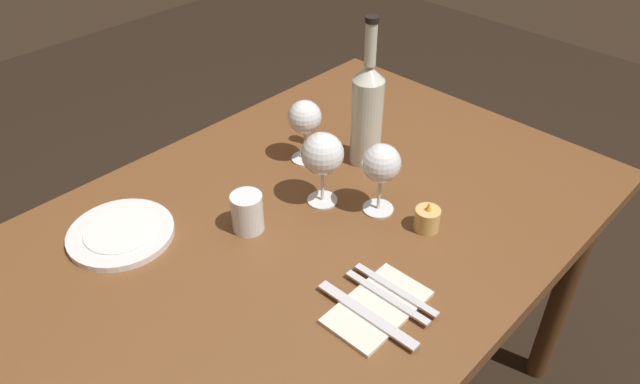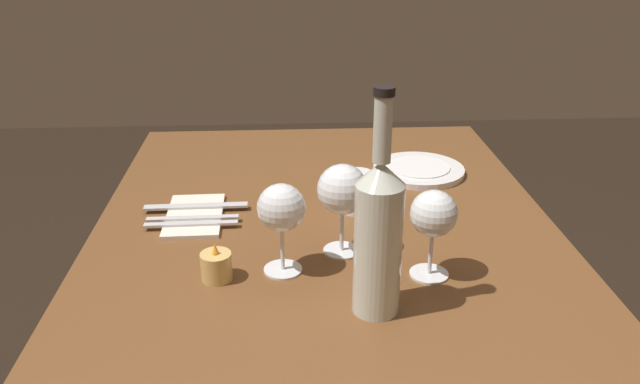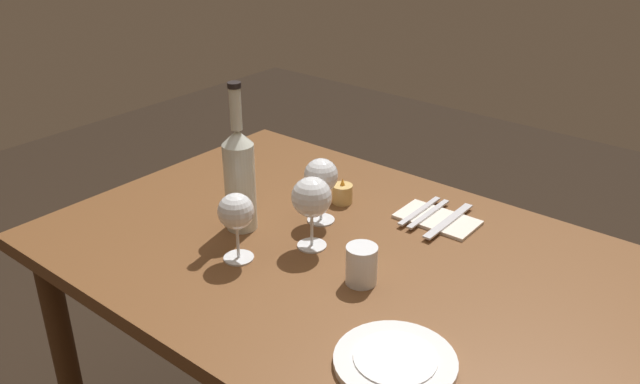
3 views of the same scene
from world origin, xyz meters
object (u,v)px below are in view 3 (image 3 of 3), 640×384
(dinner_plate, at_px, (395,361))
(fork_inner, at_px, (428,214))
(wine_glass_centre, at_px, (312,199))
(fork_outer, at_px, (420,211))
(water_tumbler, at_px, (361,266))
(table_knife, at_px, (449,221))
(votive_candle, at_px, (342,194))
(wine_glass_right, at_px, (321,177))
(wine_bottle, at_px, (239,176))
(wine_glass_left, at_px, (236,213))
(folded_napkin, at_px, (437,219))

(dinner_plate, xyz_separation_m, fork_inner, (-0.23, 0.50, 0.00))
(wine_glass_centre, relative_size, fork_outer, 0.93)
(water_tumbler, relative_size, table_knife, 0.39)
(water_tumbler, bearing_deg, table_knife, 87.25)
(fork_inner, bearing_deg, votive_candle, -162.57)
(fork_inner, bearing_deg, water_tumbler, -83.20)
(wine_glass_right, height_order, table_knife, wine_glass_right)
(wine_glass_right, bearing_deg, wine_bottle, -130.80)
(wine_glass_left, xyz_separation_m, votive_candle, (0.01, 0.36, -0.09))
(wine_bottle, height_order, water_tumbler, wine_bottle)
(wine_glass_centre, relative_size, folded_napkin, 0.87)
(wine_glass_left, bearing_deg, fork_inner, 62.56)
(fork_inner, bearing_deg, wine_glass_centre, -114.85)
(wine_bottle, relative_size, folded_napkin, 1.83)
(dinner_plate, relative_size, fork_outer, 1.18)
(folded_napkin, bearing_deg, fork_outer, 180.00)
(fork_outer, distance_m, table_knife, 0.08)
(votive_candle, bearing_deg, fork_outer, 19.59)
(water_tumbler, height_order, table_knife, water_tumbler)
(votive_candle, xyz_separation_m, table_knife, (0.27, 0.07, -0.01))
(water_tumbler, xyz_separation_m, fork_inner, (-0.04, 0.33, -0.03))
(water_tumbler, bearing_deg, wine_glass_right, 146.59)
(wine_glass_left, height_order, wine_bottle, wine_bottle)
(wine_bottle, bearing_deg, votive_candle, 67.86)
(dinner_plate, bearing_deg, water_tumbler, 139.36)
(wine_glass_left, relative_size, wine_glass_centre, 0.92)
(votive_candle, bearing_deg, fork_inner, 17.43)
(votive_candle, bearing_deg, water_tumbler, -46.24)
(wine_glass_left, bearing_deg, wine_glass_centre, 57.72)
(dinner_plate, bearing_deg, fork_inner, 115.22)
(wine_bottle, bearing_deg, water_tumbler, -1.61)
(water_tumbler, bearing_deg, wine_glass_left, -159.97)
(water_tumbler, distance_m, votive_candle, 0.36)
(wine_glass_right, xyz_separation_m, wine_glass_centre, (0.06, -0.11, 0.00))
(fork_inner, bearing_deg, wine_bottle, -134.61)
(wine_glass_left, bearing_deg, folded_napkin, 59.96)
(wine_glass_left, height_order, fork_outer, wine_glass_left)
(wine_bottle, xyz_separation_m, folded_napkin, (0.34, 0.32, -0.13))
(wine_glass_left, relative_size, dinner_plate, 0.73)
(wine_glass_left, height_order, wine_glass_centre, wine_glass_centre)
(water_tumbler, xyz_separation_m, dinner_plate, (0.19, -0.17, -0.03))
(dinner_plate, bearing_deg, folded_napkin, 112.80)
(wine_glass_left, distance_m, wine_bottle, 0.14)
(wine_glass_centre, distance_m, water_tumbler, 0.19)
(dinner_plate, distance_m, folded_napkin, 0.54)
(fork_inner, relative_size, fork_outer, 1.00)
(wine_glass_right, bearing_deg, fork_outer, 46.64)
(wine_glass_centre, xyz_separation_m, fork_inner, (0.13, 0.28, -0.11))
(wine_bottle, distance_m, votive_candle, 0.29)
(wine_bottle, height_order, dinner_plate, wine_bottle)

